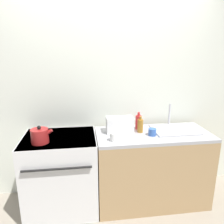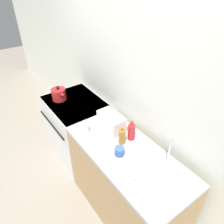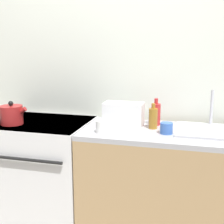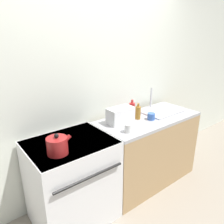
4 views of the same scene
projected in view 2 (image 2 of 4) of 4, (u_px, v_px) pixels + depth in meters
ground_plane at (82, 192)px, 2.68m from camera, size 12.00×12.00×0.00m
wall_back at (130, 83)px, 2.26m from camera, size 8.00×0.05×2.60m
stove at (78, 129)px, 2.97m from camera, size 0.80×0.67×0.89m
counter_block at (126, 184)px, 2.26m from camera, size 1.31×0.60×0.89m
kettle at (59, 94)px, 2.73m from camera, size 0.22×0.18×0.19m
toaster at (111, 122)px, 2.24m from camera, size 0.30×0.16×0.18m
sink_tray at (154, 168)px, 1.84m from camera, size 0.51×0.41×0.28m
bottle_amber at (122, 136)px, 2.07m from camera, size 0.07×0.07×0.19m
bottle_red at (131, 132)px, 2.12m from camera, size 0.07×0.07×0.21m
cup_white at (85, 129)px, 2.22m from camera, size 0.08×0.08×0.09m
cup_blue at (119, 151)px, 1.97m from camera, size 0.09×0.09×0.08m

